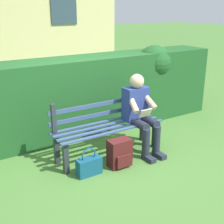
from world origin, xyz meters
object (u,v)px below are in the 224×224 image
at_px(person_seated, 140,111).
at_px(backpack, 120,153).
at_px(handbag, 89,166).
at_px(park_bench, 106,127).

distance_m(person_seated, backpack, 0.76).
distance_m(person_seated, handbag, 1.18).
relative_size(park_bench, handbag, 4.31).
relative_size(backpack, handbag, 1.02).
xyz_separation_m(park_bench, backpack, (0.05, 0.44, -0.24)).
bearing_deg(park_bench, person_seated, 162.11).
relative_size(park_bench, person_seated, 1.42).
height_order(park_bench, backpack, park_bench).
bearing_deg(person_seated, park_bench, -17.89).
relative_size(person_seated, handbag, 3.03).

